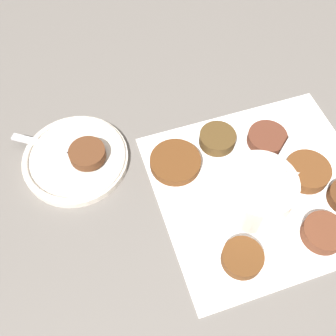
{
  "coord_description": "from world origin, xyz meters",
  "views": [
    {
      "loc": [
        -0.23,
        -0.23,
        0.55
      ],
      "look_at": [
        -0.12,
        0.08,
        0.02
      ],
      "focal_mm": 42.0,
      "sensor_mm": 36.0,
      "label": 1
    }
  ],
  "objects_px": {
    "sauce_bowl": "(258,193)",
    "fritter_on_plate": "(87,154)",
    "serving_plate": "(76,158)",
    "fork": "(65,149)"
  },
  "relations": [
    {
      "from": "sauce_bowl",
      "to": "fritter_on_plate",
      "type": "xyz_separation_m",
      "value": [
        -0.23,
        0.16,
        -0.0
      ]
    },
    {
      "from": "fork",
      "to": "fritter_on_plate",
      "type": "bearing_deg",
      "value": -38.25
    },
    {
      "from": "sauce_bowl",
      "to": "fork",
      "type": "height_order",
      "value": "sauce_bowl"
    },
    {
      "from": "serving_plate",
      "to": "fork",
      "type": "xyz_separation_m",
      "value": [
        -0.01,
        0.02,
        0.01
      ]
    },
    {
      "from": "sauce_bowl",
      "to": "fork",
      "type": "distance_m",
      "value": 0.32
    },
    {
      "from": "fritter_on_plate",
      "to": "fork",
      "type": "bearing_deg",
      "value": 141.75
    },
    {
      "from": "sauce_bowl",
      "to": "fritter_on_plate",
      "type": "distance_m",
      "value": 0.28
    },
    {
      "from": "serving_plate",
      "to": "fritter_on_plate",
      "type": "distance_m",
      "value": 0.03
    },
    {
      "from": "sauce_bowl",
      "to": "fork",
      "type": "xyz_separation_m",
      "value": [
        -0.26,
        0.18,
        -0.01
      ]
    },
    {
      "from": "serving_plate",
      "to": "fritter_on_plate",
      "type": "relative_size",
      "value": 2.94
    }
  ]
}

